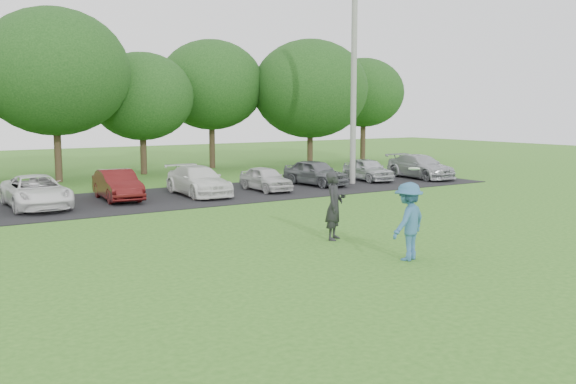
# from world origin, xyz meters

# --- Properties ---
(ground) EXTENTS (100.00, 100.00, 0.00)m
(ground) POSITION_xyz_m (0.00, 0.00, 0.00)
(ground) COLOR #30691E
(ground) RESTS_ON ground
(parking_lot) EXTENTS (32.00, 6.50, 0.03)m
(parking_lot) POSITION_xyz_m (0.00, 13.00, 0.01)
(parking_lot) COLOR black
(parking_lot) RESTS_ON ground
(utility_pole) EXTENTS (0.28, 0.28, 10.88)m
(utility_pole) POSITION_xyz_m (9.84, 12.76, 5.44)
(utility_pole) COLOR gray
(utility_pole) RESTS_ON ground
(frisbee_player) EXTENTS (1.39, 1.06, 2.28)m
(frisbee_player) POSITION_xyz_m (0.88, -0.48, 0.95)
(frisbee_player) COLOR #32638F
(frisbee_player) RESTS_ON ground
(camera_bystander) EXTENTS (0.84, 0.80, 1.93)m
(camera_bystander) POSITION_xyz_m (0.87, 2.46, 0.96)
(camera_bystander) COLOR black
(camera_bystander) RESTS_ON ground
(parked_cars) EXTENTS (30.47, 4.76, 1.23)m
(parked_cars) POSITION_xyz_m (0.50, 12.95, 0.63)
(parked_cars) COLOR white
(parked_cars) RESTS_ON parking_lot
(tree_row) EXTENTS (42.39, 9.85, 8.64)m
(tree_row) POSITION_xyz_m (1.51, 22.76, 4.91)
(tree_row) COLOR #38281C
(tree_row) RESTS_ON ground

